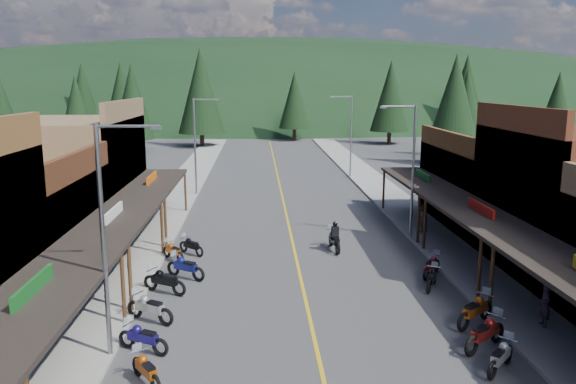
{
  "coord_description": "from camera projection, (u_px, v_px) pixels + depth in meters",
  "views": [
    {
      "loc": [
        -2.03,
        -24.04,
        9.27
      ],
      "look_at": [
        -0.26,
        7.84,
        3.0
      ],
      "focal_mm": 35.0,
      "sensor_mm": 36.0,
      "label": 1
    }
  ],
  "objects": [
    {
      "name": "streetlight_3",
      "position": [
        350.0,
        132.0,
        54.36
      ],
      "size": [
        2.16,
        0.18,
        8.0
      ],
      "color": "gray",
      "rests_on": "ground"
    },
    {
      "name": "pedestrian_east_a",
      "position": [
        545.0,
        305.0,
        21.19
      ],
      "size": [
        0.45,
        0.64,
        1.69
      ],
      "primitive_type": "imported",
      "rotation": [
        0.0,
        0.0,
        -1.64
      ],
      "color": "#2D2233",
      "rests_on": "sidewalk_east"
    },
    {
      "name": "pine_1",
      "position": [
        122.0,
        95.0,
        91.33
      ],
      "size": [
        5.88,
        5.88,
        12.5
      ],
      "color": "black",
      "rests_on": "ground"
    },
    {
      "name": "bike_west_10",
      "position": [
        191.0,
        245.0,
        30.58
      ],
      "size": [
        1.79,
        1.76,
        1.08
      ],
      "primitive_type": null,
      "rotation": [
        0.0,
        0.0,
        0.8
      ],
      "color": "black",
      "rests_on": "ground"
    },
    {
      "name": "pine_3",
      "position": [
        295.0,
        100.0,
        89.08
      ],
      "size": [
        5.04,
        5.04,
        11.0
      ],
      "color": "black",
      "rests_on": "ground"
    },
    {
      "name": "pine_6",
      "position": [
        558.0,
        100.0,
        89.4
      ],
      "size": [
        5.04,
        5.04,
        11.0
      ],
      "color": "black",
      "rests_on": "ground"
    },
    {
      "name": "bike_west_7",
      "position": [
        164.0,
        280.0,
        24.91
      ],
      "size": [
        2.3,
        1.75,
        1.27
      ],
      "primitive_type": null,
      "rotation": [
        0.0,
        0.0,
        1.05
      ],
      "color": "black",
      "rests_on": "ground"
    },
    {
      "name": "pine_7",
      "position": [
        83.0,
        94.0,
        96.78
      ],
      "size": [
        5.88,
        5.88,
        12.5
      ],
      "color": "black",
      "rests_on": "ground"
    },
    {
      "name": "pine_8",
      "position": [
        77.0,
        112.0,
        62.29
      ],
      "size": [
        4.48,
        4.48,
        10.0
      ],
      "color": "black",
      "rests_on": "ground"
    },
    {
      "name": "bike_west_9",
      "position": [
        173.0,
        251.0,
        29.53
      ],
      "size": [
        1.7,
        1.88,
        1.09
      ],
      "primitive_type": null,
      "rotation": [
        0.0,
        0.0,
        0.68
      ],
      "color": "#9B410B",
      "rests_on": "ground"
    },
    {
      "name": "pedestrian_east_b",
      "position": [
        422.0,
        217.0,
        34.68
      ],
      "size": [
        1.0,
        0.88,
        1.79
      ],
      "primitive_type": "imported",
      "rotation": [
        0.0,
        0.0,
        3.69
      ],
      "color": "brown",
      "rests_on": "sidewalk_east"
    },
    {
      "name": "ridge_hill",
      "position": [
        264.0,
        116.0,
        157.71
      ],
      "size": [
        310.0,
        140.0,
        60.0
      ],
      "primitive_type": "ellipsoid",
      "color": "black",
      "rests_on": "ground"
    },
    {
      "name": "bike_west_5",
      "position": [
        143.0,
        337.0,
        19.48
      ],
      "size": [
        2.12,
        1.55,
        1.17
      ],
      "primitive_type": null,
      "rotation": [
        0.0,
        0.0,
        1.09
      ],
      "color": "navy",
      "rests_on": "ground"
    },
    {
      "name": "bike_west_6",
      "position": [
        150.0,
        307.0,
        21.93
      ],
      "size": [
        2.29,
        1.81,
        1.28
      ],
      "primitive_type": null,
      "rotation": [
        0.0,
        0.0,
        1.02
      ],
      "color": "#949499",
      "rests_on": "ground"
    },
    {
      "name": "bike_east_6",
      "position": [
        475.0,
        309.0,
        21.62
      ],
      "size": [
        2.3,
        2.06,
        1.33
      ],
      "primitive_type": null,
      "rotation": [
        0.0,
        0.0,
        -0.9
      ],
      "color": "#A4440B",
      "rests_on": "ground"
    },
    {
      "name": "pine_10",
      "position": [
        132.0,
        102.0,
        72.15
      ],
      "size": [
        5.38,
        5.38,
        11.6
      ],
      "color": "black",
      "rests_on": "ground"
    },
    {
      "name": "bike_west_8",
      "position": [
        185.0,
        266.0,
        26.79
      ],
      "size": [
        2.24,
        1.85,
        1.26
      ],
      "primitive_type": null,
      "rotation": [
        0.0,
        0.0,
        0.97
      ],
      "color": "navy",
      "rests_on": "ground"
    },
    {
      "name": "pine_4",
      "position": [
        391.0,
        96.0,
        83.82
      ],
      "size": [
        5.88,
        5.88,
        12.5
      ],
      "color": "black",
      "rests_on": "ground"
    },
    {
      "name": "pine_9",
      "position": [
        466.0,
        106.0,
        69.61
      ],
      "size": [
        4.93,
        4.93,
        10.8
      ],
      "color": "black",
      "rests_on": "ground"
    },
    {
      "name": "pine_5",
      "position": [
        466.0,
        90.0,
        96.3
      ],
      "size": [
        6.72,
        6.72,
        14.0
      ],
      "color": "black",
      "rests_on": "ground"
    },
    {
      "name": "shop_west_3",
      "position": [
        69.0,
        176.0,
        35.09
      ],
      "size": [
        10.9,
        10.2,
        8.2
      ],
      "color": "brown",
      "rests_on": "ground"
    },
    {
      "name": "bike_east_4",
      "position": [
        501.0,
        355.0,
        18.18
      ],
      "size": [
        1.83,
        1.88,
        1.13
      ],
      "primitive_type": null,
      "rotation": [
        0.0,
        0.0,
        -0.76
      ],
      "color": "#939498",
      "rests_on": "ground"
    },
    {
      "name": "shop_east_3",
      "position": [
        498.0,
        187.0,
        36.78
      ],
      "size": [
        10.9,
        10.2,
        6.2
      ],
      "color": "#4C2D16",
      "rests_on": "ground"
    },
    {
      "name": "bike_west_4",
      "position": [
        146.0,
        369.0,
        17.37
      ],
      "size": [
        1.63,
        1.96,
        1.1
      ],
      "primitive_type": null,
      "rotation": [
        0.0,
        0.0,
        0.6
      ],
      "color": "#AB480C",
      "rests_on": "ground"
    },
    {
      "name": "streetlight_2",
      "position": [
        411.0,
        166.0,
        32.8
      ],
      "size": [
        2.16,
        0.18,
        8.0
      ],
      "color": "gray",
      "rests_on": "ground"
    },
    {
      "name": "pine_11",
      "position": [
        455.0,
        101.0,
        62.38
      ],
      "size": [
        5.82,
        5.82,
        12.4
      ],
      "color": "black",
      "rests_on": "ground"
    },
    {
      "name": "bike_east_5",
      "position": [
        485.0,
        332.0,
        19.67
      ],
      "size": [
        2.31,
        1.99,
        1.32
      ],
      "primitive_type": null,
      "rotation": [
        0.0,
        0.0,
        -0.93
      ],
      "color": "maroon",
      "rests_on": "ground"
    },
    {
      "name": "bike_east_7",
      "position": [
        432.0,
        278.0,
        25.49
      ],
      "size": [
        1.42,
        1.95,
        1.07
      ],
      "primitive_type": null,
      "rotation": [
        0.0,
        0.0,
        -0.48
      ],
      "color": "black",
      "rests_on": "ground"
    },
    {
      "name": "streetlight_1",
      "position": [
        197.0,
        142.0,
        45.77
      ],
      "size": [
        2.16,
        0.18,
        8.0
      ],
      "color": "gray",
      "rests_on": "ground"
    },
    {
      "name": "shop_west_2",
      "position": [
        4.0,
        231.0,
        25.88
      ],
      "size": [
        10.9,
        9.0,
        6.2
      ],
      "color": "#3F2111",
      "rests_on": "ground"
    },
    {
      "name": "rider_on_bike",
      "position": [
        334.0,
        238.0,
        31.26
      ],
      "size": [
        0.98,
        2.35,
        1.74
      ],
      "rotation": [
        0.0,
        0.0,
        0.09
      ],
      "color": "black",
      "rests_on": "ground"
    },
    {
      "name": "bike_east_8",
      "position": [
        432.0,
        265.0,
        27.1
      ],
      "size": [
        1.75,
        2.01,
        1.15
      ],
      "primitive_type": null,
      "rotation": [
        0.0,
        0.0,
        -0.65
      ],
      "color": "maroon",
      "rests_on": "ground"
    },
    {
      "name": "sidewalk_west",
      "position": [
        174.0,
        200.0,
        44.56
      ],
      "size": [
        3.4,
        94.0,
        0.15
      ],
      "primitive_type": "cube",
      "color": "gray",
      "rests_on": "ground"
    },
    {
      "name": "centerline",
      "position": [
        283.0,
        199.0,
        45.04
      ],
      "size": [
        0.15,
        90.0,
        0.01
      ],
      "primitive_type": "cube",
      "color": "gold",
      "rests_on": "ground"
    },
    {
      "name": "sidewalk_east",
      "position": [
        390.0,
        197.0,
        45.5
      ],
      "size": [
        3.4,
        94.0,
        0.15
      ],
      "primitive_type": "cube",
      "color": "gray",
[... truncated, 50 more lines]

